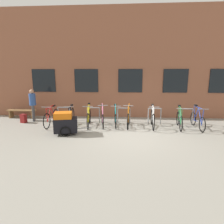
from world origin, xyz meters
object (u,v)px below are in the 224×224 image
object	(u,v)px
bicycle_teal	(115,118)
bike_trailer	(65,123)
bicycle_white	(153,118)
bicycle_black	(71,117)
bicycle_pink	(103,118)
backpack	(24,118)
bicycle_red	(52,117)
bicycle_orange	(129,118)
bicycle_blue	(197,120)
wooden_bench	(22,112)
person_by_bench	(33,103)
bicycle_yellow	(89,118)
bicycle_green	(179,120)

from	to	relation	value
bicycle_teal	bike_trailer	size ratio (longest dim) A/B	1.12
bicycle_white	bike_trailer	world-z (taller)	bicycle_white
bicycle_black	bicycle_teal	world-z (taller)	bicycle_teal
bicycle_pink	backpack	size ratio (longest dim) A/B	3.68
bicycle_red	bike_trailer	bearing A→B (deg)	-49.33
bicycle_orange	bicycle_pink	distance (m)	1.21
bicycle_white	bicycle_blue	bearing A→B (deg)	-1.09
bicycle_red	bicycle_white	bearing A→B (deg)	0.43
bicycle_teal	bicycle_red	world-z (taller)	bicycle_teal
bicycle_teal	bicycle_pink	xyz separation A→B (m)	(-0.60, -0.09, 0.00)
bicycle_teal	bike_trailer	xyz separation A→B (m)	(-1.95, -1.40, 0.09)
bicycle_white	bicycle_black	world-z (taller)	bicycle_white
bike_trailer	backpack	world-z (taller)	bike_trailer
bicycle_teal	wooden_bench	bearing A→B (deg)	166.81
bicycle_orange	person_by_bench	size ratio (longest dim) A/B	1.05
bicycle_white	bicycle_yellow	world-z (taller)	bicycle_yellow
bicycle_teal	bicycle_red	xyz separation A→B (m)	(-3.00, -0.18, 0.01)
bicycle_black	bicycle_pink	size ratio (longest dim) A/B	1.10
bicycle_green	backpack	distance (m)	7.50
bicycle_orange	bicycle_pink	world-z (taller)	bicycle_pink
bicycle_yellow	bicycle_blue	bearing A→B (deg)	-0.33
bicycle_pink	wooden_bench	bearing A→B (deg)	164.19
bicycle_teal	wooden_bench	world-z (taller)	bicycle_teal
bicycle_blue	bicycle_white	world-z (taller)	bicycle_white
bicycle_red	person_by_bench	size ratio (longest dim) A/B	1.07
bicycle_red	bicycle_teal	bearing A→B (deg)	3.42
bicycle_green	backpack	xyz separation A→B (m)	(-7.49, 0.41, -0.16)
bicycle_red	wooden_bench	bearing A→B (deg)	147.80
bicycle_blue	wooden_bench	world-z (taller)	bicycle_blue
bicycle_black	bicycle_pink	world-z (taller)	bicycle_pink
bicycle_blue	bicycle_black	bearing A→B (deg)	178.64
bicycle_white	bicycle_red	xyz separation A→B (m)	(-4.71, -0.04, -0.02)
bicycle_white	bicycle_green	bearing A→B (deg)	-2.74
bicycle_blue	bicycle_black	distance (m)	5.80
bicycle_orange	person_by_bench	world-z (taller)	person_by_bench
bicycle_pink	bike_trailer	size ratio (longest dim) A/B	1.09
bicycle_orange	bicycle_yellow	distance (m)	1.85
bicycle_red	bicycle_yellow	bearing A→B (deg)	0.84
backpack	bicycle_green	bearing A→B (deg)	14.35
bicycle_green	bicycle_pink	distance (m)	3.49
bicycle_yellow	bicycle_green	distance (m)	4.12
bike_trailer	wooden_bench	size ratio (longest dim) A/B	0.95
bicycle_green	bicycle_orange	bearing A→B (deg)	176.41
bicycle_orange	bicycle_yellow	bearing A→B (deg)	-177.06
bicycle_blue	bicycle_red	distance (m)	6.69
bicycle_black	person_by_bench	bearing A→B (deg)	163.33
person_by_bench	backpack	size ratio (longest dim) A/B	3.72
bicycle_black	bicycle_teal	distance (m)	2.11
backpack	bike_trailer	bearing A→B (deg)	-13.85
bicycle_orange	bicycle_teal	world-z (taller)	bicycle_orange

